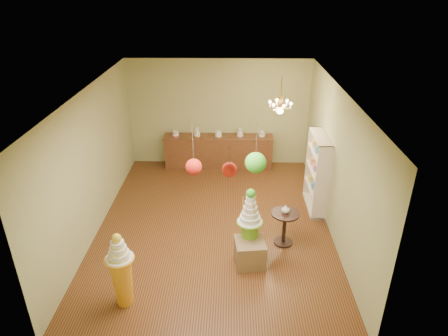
{
  "coord_description": "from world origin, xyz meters",
  "views": [
    {
      "loc": [
        0.37,
        -7.38,
        5.01
      ],
      "look_at": [
        0.22,
        0.0,
        1.39
      ],
      "focal_mm": 32.0,
      "sensor_mm": 36.0,
      "label": 1
    }
  ],
  "objects_px": {
    "pedestal_green": "(250,230)",
    "sideboard": "(219,151)",
    "pedestal_orange": "(122,275)",
    "round_table": "(285,224)"
  },
  "relations": [
    {
      "from": "pedestal_orange",
      "to": "pedestal_green",
      "type": "bearing_deg",
      "value": 30.61
    },
    {
      "from": "pedestal_green",
      "to": "pedestal_orange",
      "type": "relative_size",
      "value": 1.09
    },
    {
      "from": "pedestal_green",
      "to": "sideboard",
      "type": "distance_m",
      "value": 4.15
    },
    {
      "from": "sideboard",
      "to": "round_table",
      "type": "height_order",
      "value": "sideboard"
    },
    {
      "from": "sideboard",
      "to": "pedestal_orange",
      "type": "bearing_deg",
      "value": -104.66
    },
    {
      "from": "pedestal_green",
      "to": "round_table",
      "type": "relative_size",
      "value": 2.08
    },
    {
      "from": "pedestal_orange",
      "to": "sideboard",
      "type": "height_order",
      "value": "pedestal_orange"
    },
    {
      "from": "pedestal_green",
      "to": "sideboard",
      "type": "relative_size",
      "value": 0.5
    },
    {
      "from": "sideboard",
      "to": "round_table",
      "type": "xyz_separation_m",
      "value": [
        1.45,
        -3.61,
        -0.01
      ]
    },
    {
      "from": "pedestal_green",
      "to": "round_table",
      "type": "height_order",
      "value": "pedestal_green"
    }
  ]
}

